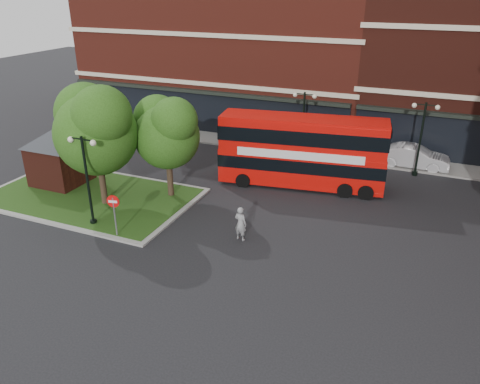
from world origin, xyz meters
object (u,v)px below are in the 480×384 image
at_px(car_white, 414,157).
at_px(car_silver, 248,136).
at_px(bus, 302,147).
at_px(woman, 241,224).

bearing_deg(car_white, car_silver, 90.80).
height_order(bus, car_silver, bus).
bearing_deg(bus, woman, -104.54).
relative_size(bus, woman, 5.76).
distance_m(bus, car_white, 9.13).
relative_size(car_silver, car_white, 0.92).
bearing_deg(car_silver, bus, -142.38).
height_order(woman, car_white, woman).
distance_m(bus, car_silver, 8.90).
bearing_deg(woman, car_white, -106.23).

